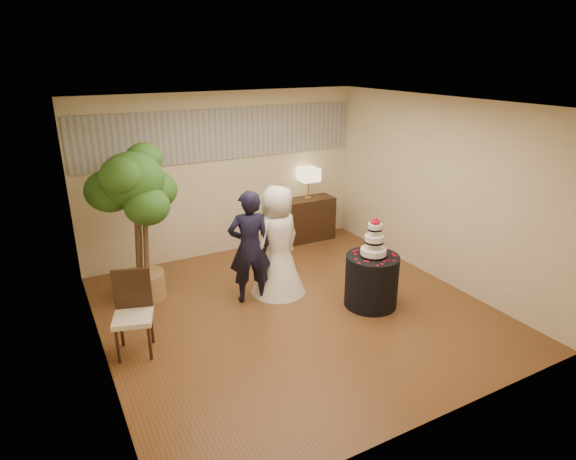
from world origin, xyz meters
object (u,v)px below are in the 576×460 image
cake_table (371,281)px  ficus_tree (137,225)px  wedding_cake (374,237)px  table_lamp (309,183)px  groom (250,247)px  bride (278,240)px  console (308,219)px  side_chair (133,315)px

cake_table → ficus_tree: size_ratio=0.33×
wedding_cake → table_lamp: (0.54, 2.65, 0.08)m
cake_table → wedding_cake: wedding_cake is taller
groom → table_lamp: (1.97, 1.71, 0.28)m
bride → cake_table: bearing=116.9°
groom → ficus_tree: 1.59m
cake_table → console: (0.54, 2.65, 0.03)m
console → wedding_cake: bearing=-100.6°
groom → ficus_tree: size_ratio=0.73×
bride → wedding_cake: bride is taller
side_chair → ficus_tree: bearing=90.6°
cake_table → wedding_cake: 0.65m
console → side_chair: size_ratio=0.98×
groom → ficus_tree: (-1.34, 0.81, 0.31)m
side_chair → wedding_cake: bearing=10.3°
wedding_cake → side_chair: 3.24m
bride → cake_table: (0.96, -0.99, -0.45)m
table_lamp → side_chair: 4.39m
cake_table → table_lamp: (0.54, 2.65, 0.73)m
console → ficus_tree: 3.51m
bride → ficus_tree: size_ratio=0.72×
groom → bride: size_ratio=1.00×
ficus_tree → side_chair: size_ratio=2.26×
groom → cake_table: groom is taller
groom → bride: bearing=-161.1°
bride → console: bride is taller
bride → console: bearing=-149.5°
wedding_cake → side_chair: bearing=173.1°
cake_table → side_chair: side_chair is taller
groom → cake_table: size_ratio=2.20×
wedding_cake → cake_table: bearing=0.0°
groom → console: size_ratio=1.68×
cake_table → wedding_cake: (0.00, 0.00, 0.65)m
console → cake_table: bearing=-100.6°
groom → cake_table: (1.43, -0.94, -0.45)m
ficus_tree → console: bearing=15.3°
console → table_lamp: (0.00, 0.00, 0.70)m
bride → side_chair: bride is taller
wedding_cake → console: (0.54, 2.65, -0.62)m
bride → table_lamp: bride is taller
wedding_cake → table_lamp: table_lamp is taller
wedding_cake → console: size_ratio=0.57×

